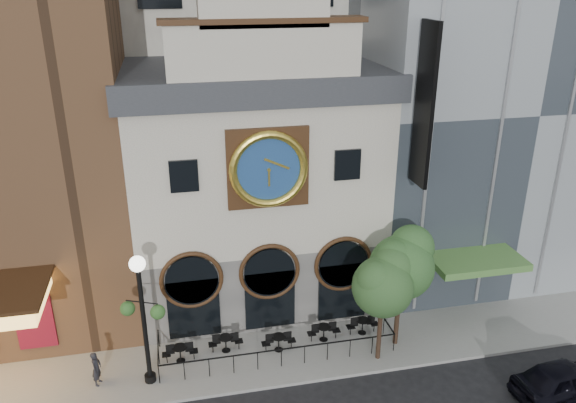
# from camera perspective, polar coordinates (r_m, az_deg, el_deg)

# --- Properties ---
(ground) EXTENTS (120.00, 120.00, 0.00)m
(ground) POSITION_cam_1_polar(r_m,az_deg,el_deg) (25.21, -0.09, -18.31)
(ground) COLOR black
(ground) RESTS_ON ground
(sidewalk) EXTENTS (44.00, 5.00, 0.15)m
(sidewalk) POSITION_cam_1_polar(r_m,az_deg,el_deg) (27.08, -1.24, -14.82)
(sidewalk) COLOR gray
(sidewalk) RESTS_ON ground
(clock_building) EXTENTS (12.60, 8.78, 18.65)m
(clock_building) POSITION_cam_1_polar(r_m,az_deg,el_deg) (28.56, -3.40, 2.34)
(clock_building) COLOR #605E5B
(clock_building) RESTS_ON ground
(retail_building) EXTENTS (14.00, 14.40, 20.00)m
(retail_building) POSITION_cam_1_polar(r_m,az_deg,el_deg) (33.96, 18.42, 10.52)
(retail_building) COLOR gray
(retail_building) RESTS_ON ground
(cafe_railing) EXTENTS (10.60, 2.60, 0.90)m
(cafe_railing) POSITION_cam_1_polar(r_m,az_deg,el_deg) (26.77, -1.25, -13.92)
(cafe_railing) COLOR black
(cafe_railing) RESTS_ON sidewalk
(bistro_0) EXTENTS (1.58, 0.68, 0.90)m
(bistro_0) POSITION_cam_1_polar(r_m,az_deg,el_deg) (26.46, -10.91, -14.83)
(bistro_0) COLOR black
(bistro_0) RESTS_ON sidewalk
(bistro_1) EXTENTS (1.58, 0.68, 0.90)m
(bistro_1) POSITION_cam_1_polar(r_m,az_deg,el_deg) (26.76, -6.35, -14.05)
(bistro_1) COLOR black
(bistro_1) RESTS_ON sidewalk
(bistro_2) EXTENTS (1.58, 0.68, 0.90)m
(bistro_2) POSITION_cam_1_polar(r_m,az_deg,el_deg) (26.66, -0.96, -14.06)
(bistro_2) COLOR black
(bistro_2) RESTS_ON sidewalk
(bistro_3) EXTENTS (1.58, 0.68, 0.90)m
(bistro_3) POSITION_cam_1_polar(r_m,az_deg,el_deg) (27.34, 3.66, -13.06)
(bistro_3) COLOR black
(bistro_3) RESTS_ON sidewalk
(bistro_4) EXTENTS (1.58, 0.68, 0.90)m
(bistro_4) POSITION_cam_1_polar(r_m,az_deg,el_deg) (27.97, 7.58, -12.33)
(bistro_4) COLOR black
(bistro_4) RESTS_ON sidewalk
(car_right) EXTENTS (4.84, 2.32, 1.60)m
(car_right) POSITION_cam_1_polar(r_m,az_deg,el_deg) (26.91, 26.44, -15.89)
(car_right) COLOR black
(car_right) RESTS_ON ground
(pedestrian) EXTENTS (0.52, 0.65, 1.57)m
(pedestrian) POSITION_cam_1_polar(r_m,az_deg,el_deg) (25.93, -18.88, -15.76)
(pedestrian) COLOR black
(pedestrian) RESTS_ON sidewalk
(lamppost) EXTENTS (1.82, 1.13, 6.01)m
(lamppost) POSITION_cam_1_polar(r_m,az_deg,el_deg) (23.81, -14.59, -10.31)
(lamppost) COLOR black
(lamppost) RESTS_ON sidewalk
(tree_left) EXTENTS (2.79, 2.68, 5.36)m
(tree_left) POSITION_cam_1_polar(r_m,az_deg,el_deg) (24.67, 9.71, -8.04)
(tree_left) COLOR #382619
(tree_left) RESTS_ON sidewalk
(tree_right) EXTENTS (3.04, 2.93, 5.85)m
(tree_right) POSITION_cam_1_polar(r_m,az_deg,el_deg) (25.63, 11.57, -6.04)
(tree_right) COLOR #382619
(tree_right) RESTS_ON sidewalk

